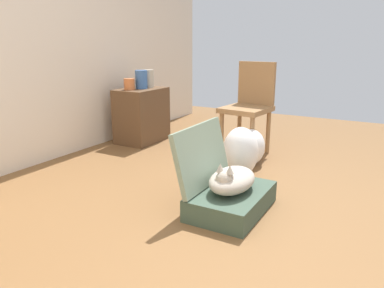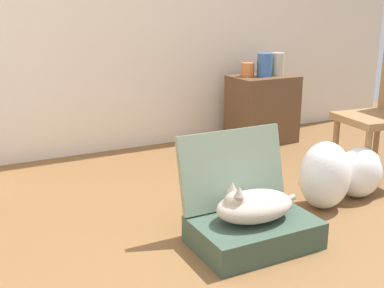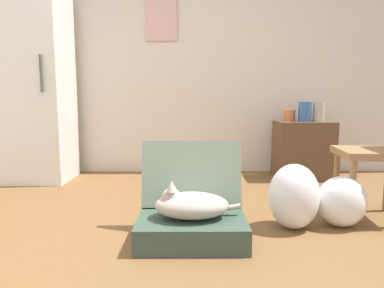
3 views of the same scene
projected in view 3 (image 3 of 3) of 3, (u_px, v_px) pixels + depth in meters
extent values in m
plane|color=brown|center=(160.00, 255.00, 1.88)|extent=(7.68, 7.68, 0.00)
cube|color=beige|center=(176.00, 60.00, 3.95)|extent=(6.40, 0.12, 2.60)
cube|color=beige|center=(161.00, 20.00, 3.82)|extent=(0.35, 0.02, 0.46)
cube|color=#384C3D|center=(192.00, 230.00, 2.05)|extent=(0.65, 0.43, 0.15)
cube|color=gray|center=(192.00, 174.00, 2.24)|extent=(0.65, 0.14, 0.43)
ellipsoid|color=#B2A899|center=(192.00, 205.00, 2.03)|extent=(0.44, 0.28, 0.15)
sphere|color=#B2A899|center=(171.00, 198.00, 2.02)|extent=(0.12, 0.12, 0.12)
cone|color=#B2A899|center=(171.00, 187.00, 1.98)|extent=(0.05, 0.05, 0.05)
cone|color=#B2A899|center=(172.00, 184.00, 2.05)|extent=(0.05, 0.05, 0.05)
cylinder|color=#B2A899|center=(224.00, 209.00, 2.08)|extent=(0.20, 0.03, 0.07)
ellipsoid|color=white|center=(294.00, 196.00, 2.25)|extent=(0.33, 0.31, 0.43)
ellipsoid|color=white|center=(342.00, 201.00, 2.29)|extent=(0.33, 0.26, 0.34)
cube|color=silver|center=(36.00, 85.00, 3.53)|extent=(0.64, 0.59, 1.98)
cylinder|color=#4C4C4C|center=(41.00, 73.00, 3.20)|extent=(0.02, 0.02, 0.35)
cube|color=brown|center=(303.00, 150.00, 3.68)|extent=(0.58, 0.41, 0.62)
cylinder|color=#CC6B38|center=(290.00, 115.00, 3.68)|extent=(0.12, 0.12, 0.12)
cylinder|color=#B7AD99|center=(319.00, 112.00, 3.62)|extent=(0.12, 0.12, 0.20)
cylinder|color=#38609E|center=(305.00, 112.00, 3.62)|extent=(0.14, 0.14, 0.21)
cylinder|color=olive|center=(336.00, 181.00, 2.64)|extent=(0.04, 0.04, 0.45)
cylinder|color=olive|center=(352.00, 193.00, 2.30)|extent=(0.04, 0.04, 0.45)
cube|color=olive|center=(373.00, 153.00, 2.42)|extent=(0.51, 0.47, 0.05)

